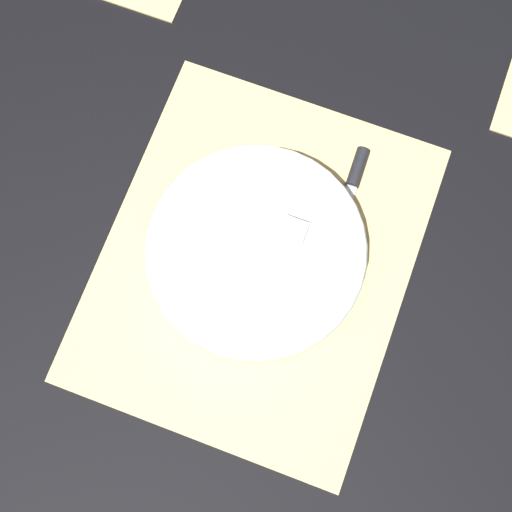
% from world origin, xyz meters
% --- Properties ---
extents(ground_plane, '(6.00, 6.00, 0.00)m').
position_xyz_m(ground_plane, '(0.00, 0.00, 0.00)').
color(ground_plane, black).
extents(bamboo_mat_center, '(0.48, 0.39, 0.01)m').
position_xyz_m(bamboo_mat_center, '(0.00, 0.00, 0.00)').
color(bamboo_mat_center, '#D6B775').
rests_on(bamboo_mat_center, ground_plane).
extents(fruit_salad_bowl, '(0.27, 0.27, 0.08)m').
position_xyz_m(fruit_salad_bowl, '(0.00, -0.00, 0.05)').
color(fruit_salad_bowl, silver).
rests_on(fruit_salad_bowl, bamboo_mat_center).
extents(paring_knife, '(0.14, 0.02, 0.02)m').
position_xyz_m(paring_knife, '(0.16, -0.08, 0.01)').
color(paring_knife, silver).
rests_on(paring_knife, bamboo_mat_center).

